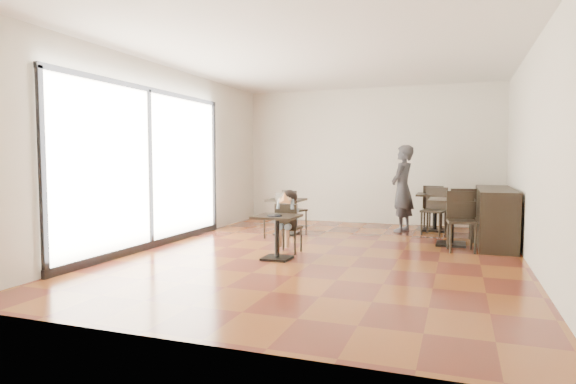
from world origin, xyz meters
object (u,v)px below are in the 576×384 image
at_px(chair_mid_a, 461,215).
at_px(chair_left_b, 277,216).
at_px(child, 289,222).
at_px(chair_back_a, 436,207).
at_px(cafe_table_mid, 451,222).
at_px(cafe_table_back, 435,212).
at_px(child_table, 277,237).
at_px(child_chair, 289,228).
at_px(chair_back_b, 434,211).
at_px(adult_patron, 402,188).
at_px(chair_left_a, 295,210).
at_px(chair_mid_b, 462,222).
at_px(cafe_table_left, 286,217).

distance_m(chair_mid_a, chair_left_b, 3.47).
distance_m(child, chair_back_a, 4.17).
height_order(cafe_table_mid, cafe_table_back, cafe_table_mid).
height_order(child_table, cafe_table_back, cafe_table_back).
relative_size(child_chair, child, 0.79).
bearing_deg(child_chair, cafe_table_back, -123.04).
height_order(cafe_table_back, chair_back_b, chair_back_b).
bearing_deg(adult_patron, chair_left_a, -58.54).
distance_m(cafe_table_back, chair_left_a, 2.97).
bearing_deg(chair_back_b, child_chair, -113.11).
distance_m(child_chair, chair_mid_b, 2.86).
bearing_deg(chair_back_a, chair_left_a, 38.90).
height_order(child, cafe_table_mid, child).
height_order(chair_back_a, chair_back_b, same).
bearing_deg(chair_left_a, chair_back_b, -147.34).
height_order(child_chair, cafe_table_back, child_chair).
distance_m(chair_mid_b, chair_back_a, 2.58).
height_order(child, chair_back_a, child).
xyz_separation_m(child, cafe_table_mid, (2.49, 1.61, -0.10)).
bearing_deg(cafe_table_mid, chair_back_a, 100.21).
distance_m(cafe_table_left, chair_mid_a, 3.37).
relative_size(cafe_table_mid, cafe_table_back, 1.04).
bearing_deg(child_table, chair_back_a, 62.74).
xyz_separation_m(chair_mid_a, chair_left_b, (-3.34, -0.92, -0.06)).
xyz_separation_m(adult_patron, chair_back_a, (0.65, 0.61, -0.43)).
xyz_separation_m(cafe_table_mid, chair_back_b, (-0.36, 1.12, 0.07)).
xyz_separation_m(child_chair, chair_mid_b, (2.65, 1.06, 0.09)).
bearing_deg(child_chair, chair_left_a, -73.56).
height_order(cafe_table_mid, chair_mid_b, chair_mid_b).
distance_m(cafe_table_mid, cafe_table_left, 3.18).
xyz_separation_m(adult_patron, cafe_table_left, (-2.17, -1.19, -0.55)).
xyz_separation_m(cafe_table_back, chair_back_a, (0.00, 0.31, 0.08)).
bearing_deg(chair_left_b, chair_left_a, 114.69).
xyz_separation_m(chair_left_b, chair_back_b, (2.82, 1.49, 0.04)).
relative_size(child, chair_left_a, 1.18).
bearing_deg(child_chair, adult_patron, -116.45).
xyz_separation_m(child_table, chair_left_b, (-0.69, 1.78, 0.10)).
bearing_deg(chair_back_b, chair_mid_b, -57.69).
bearing_deg(child_chair, cafe_table_left, -68.88).
distance_m(child, cafe_table_back, 3.91).
distance_m(chair_mid_b, chair_back_b, 1.75).
height_order(child_table, chair_back_b, chair_back_b).
relative_size(cafe_table_back, chair_back_b, 0.83).
xyz_separation_m(child_chair, chair_mid_a, (2.65, 2.16, 0.09)).
distance_m(cafe_table_mid, chair_mid_a, 0.58).
distance_m(cafe_table_mid, cafe_table_back, 1.71).
bearing_deg(cafe_table_left, child_table, -73.56).
bearing_deg(cafe_table_back, chair_left_a, -161.47).
distance_m(cafe_table_back, chair_back_a, 0.32).
xyz_separation_m(cafe_table_back, chair_left_a, (-2.82, -0.94, 0.04)).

